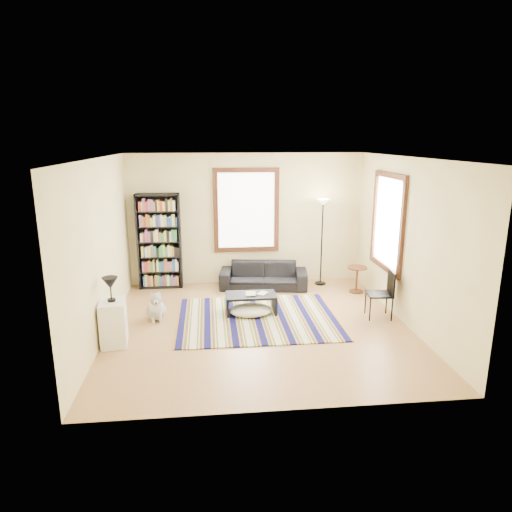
{
  "coord_description": "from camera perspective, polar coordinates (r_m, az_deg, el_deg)",
  "views": [
    {
      "loc": [
        -0.81,
        -7.15,
        3.09
      ],
      "look_at": [
        0.0,
        0.5,
        1.1
      ],
      "focal_mm": 32.0,
      "sensor_mm": 36.0,
      "label": 1
    }
  ],
  "objects": [
    {
      "name": "side_table",
      "position": [
        9.63,
        12.48,
        -2.89
      ],
      "size": [
        0.45,
        0.45,
        0.54
      ],
      "primitive_type": "cylinder",
      "rotation": [
        0.0,
        0.0,
        -0.15
      ],
      "color": "#421D10",
      "rests_on": "floor"
    },
    {
      "name": "book_a",
      "position": [
        8.25,
        -1.33,
        -4.75
      ],
      "size": [
        0.2,
        0.26,
        0.02
      ],
      "primitive_type": "imported",
      "rotation": [
        0.0,
        0.0,
        -0.07
      ],
      "color": "beige",
      "rests_on": "coffee_table"
    },
    {
      "name": "floor_cushion",
      "position": [
        8.25,
        -0.7,
        -6.77
      ],
      "size": [
        0.85,
        0.68,
        0.19
      ],
      "primitive_type": "ellipsoid",
      "rotation": [
        0.0,
        0.0,
        -0.14
      ],
      "color": "white",
      "rests_on": "floor"
    },
    {
      "name": "wall_front",
      "position": [
        4.97,
        3.73,
        -5.41
      ],
      "size": [
        5.0,
        0.1,
        2.8
      ],
      "primitive_type": "cube",
      "color": "#F9E5A8",
      "rests_on": "floor"
    },
    {
      "name": "white_cabinet",
      "position": [
        7.39,
        -17.39,
        -7.98
      ],
      "size": [
        0.43,
        0.54,
        0.7
      ],
      "primitive_type": "cube",
      "rotation": [
        0.0,
        0.0,
        0.11
      ],
      "color": "white",
      "rests_on": "floor"
    },
    {
      "name": "sofa",
      "position": [
        9.69,
        0.94,
        -2.44
      ],
      "size": [
        1.91,
        0.97,
        0.53
      ],
      "primitive_type": "imported",
      "rotation": [
        0.0,
        0.0,
        -0.14
      ],
      "color": "black",
      "rests_on": "floor"
    },
    {
      "name": "wall_left",
      "position": [
        7.55,
        -19.19,
        0.75
      ],
      "size": [
        0.1,
        5.0,
        2.8
      ],
      "primitive_type": "cube",
      "color": "#F9E5A8",
      "rests_on": "floor"
    },
    {
      "name": "book_b",
      "position": [
        8.32,
        0.36,
        -4.6
      ],
      "size": [
        0.24,
        0.26,
        0.02
      ],
      "primitive_type": "imported",
      "rotation": [
        0.0,
        0.0,
        -0.6
      ],
      "color": "beige",
      "rests_on": "coffee_table"
    },
    {
      "name": "wall_right",
      "position": [
        8.08,
        18.68,
        1.65
      ],
      "size": [
        0.1,
        5.0,
        2.8
      ],
      "primitive_type": "cube",
      "color": "#F9E5A8",
      "rests_on": "floor"
    },
    {
      "name": "floor_lamp",
      "position": [
        9.85,
        8.21,
        1.68
      ],
      "size": [
        0.34,
        0.34,
        1.86
      ],
      "primitive_type": null,
      "rotation": [
        0.0,
        0.0,
        -0.14
      ],
      "color": "black",
      "rests_on": "floor"
    },
    {
      "name": "floor",
      "position": [
        7.86,
        0.39,
        -9.07
      ],
      "size": [
        5.0,
        5.0,
        0.1
      ],
      "primitive_type": "cube",
      "color": "#A7734C",
      "rests_on": "ground"
    },
    {
      "name": "ceiling",
      "position": [
        7.2,
        0.43,
        12.59
      ],
      "size": [
        5.0,
        5.0,
        0.1
      ],
      "primitive_type": "cube",
      "color": "white",
      "rests_on": "floor"
    },
    {
      "name": "bookshelf",
      "position": [
        9.76,
        -11.99,
        1.81
      ],
      "size": [
        0.9,
        0.3,
        2.0
      ],
      "primitive_type": "cube",
      "color": "black",
      "rests_on": "floor"
    },
    {
      "name": "window_right",
      "position": [
        8.73,
        16.16,
        4.1
      ],
      "size": [
        0.06,
        1.2,
        1.6
      ],
      "primitive_type": "cube",
      "color": "white",
      "rests_on": "wall_right"
    },
    {
      "name": "dog",
      "position": [
        8.19,
        -12.44,
        -6.0
      ],
      "size": [
        0.46,
        0.59,
        0.54
      ],
      "primitive_type": null,
      "rotation": [
        0.0,
        0.0,
        0.15
      ],
      "color": "#ABABAB",
      "rests_on": "floor"
    },
    {
      "name": "rug",
      "position": [
        8.13,
        0.16,
        -7.77
      ],
      "size": [
        2.8,
        2.24,
        0.02
      ],
      "primitive_type": "cube",
      "color": "#0D0C40",
      "rests_on": "floor"
    },
    {
      "name": "table_lamp",
      "position": [
        7.2,
        -17.71,
        -4.0
      ],
      "size": [
        0.28,
        0.28,
        0.38
      ],
      "primitive_type": null,
      "rotation": [
        0.0,
        0.0,
        -0.17
      ],
      "color": "black",
      "rests_on": "white_cabinet"
    },
    {
      "name": "window_back",
      "position": [
        9.77,
        -1.23,
        5.72
      ],
      "size": [
        1.2,
        0.06,
        1.6
      ],
      "primitive_type": "cube",
      "color": "white",
      "rests_on": "wall_back"
    },
    {
      "name": "coffee_table",
      "position": [
        8.32,
        -0.63,
        -5.97
      ],
      "size": [
        1.02,
        0.8,
        0.36
      ],
      "primitive_type": "cube",
      "rotation": [
        0.0,
        0.0,
        0.38
      ],
      "color": "black",
      "rests_on": "floor"
    },
    {
      "name": "folding_chair",
      "position": [
        8.34,
        15.15,
        -4.63
      ],
      "size": [
        0.46,
        0.45,
        0.86
      ],
      "primitive_type": "cube",
      "rotation": [
        0.0,
        0.0,
        -0.11
      ],
      "color": "black",
      "rests_on": "floor"
    },
    {
      "name": "wall_back",
      "position": [
        9.88,
        -1.26,
        4.65
      ],
      "size": [
        5.0,
        0.1,
        2.8
      ],
      "primitive_type": "cube",
      "color": "#F9E5A8",
      "rests_on": "floor"
    }
  ]
}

